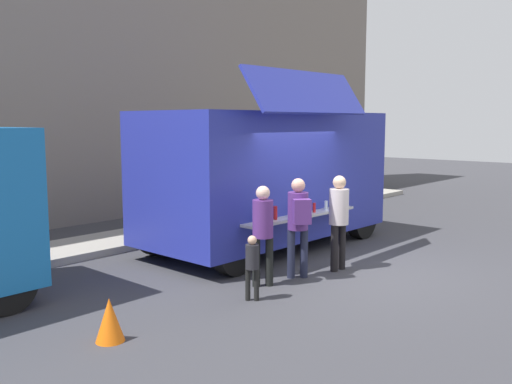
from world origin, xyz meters
TOP-DOWN VIEW (x-y plane):
  - ground_plane at (0.00, 0.00)m, footprint 60.00×60.00m
  - curb_strip at (-3.47, 5.01)m, footprint 28.00×1.60m
  - food_truck_main at (0.54, 2.39)m, footprint 5.67×3.09m
  - traffic_cone_orange at (-4.77, 0.44)m, footprint 0.36×0.36m
  - trash_bin at (4.90, 4.71)m, footprint 0.60×0.60m
  - customer_front_ordering at (-0.10, 0.16)m, footprint 0.36×0.35m
  - customer_mid_with_backpack at (-1.02, 0.38)m, footprint 0.52×0.55m
  - customer_rear_waiting at (-1.76, 0.54)m, footprint 0.34×0.34m
  - child_near_queue at (-2.43, 0.17)m, footprint 0.20×0.20m

SIDE VIEW (x-z plane):
  - ground_plane at x=0.00m, z-range 0.00..0.00m
  - curb_strip at x=-3.47m, z-range 0.00..0.15m
  - traffic_cone_orange at x=-4.77m, z-range 0.00..0.55m
  - trash_bin at x=4.90m, z-range 0.00..1.01m
  - child_near_queue at x=-2.43m, z-range 0.10..1.10m
  - customer_rear_waiting at x=-1.76m, z-range 0.16..1.83m
  - customer_front_ordering at x=-0.10m, z-range 0.17..1.91m
  - customer_mid_with_backpack at x=-1.02m, z-range 0.20..1.93m
  - food_truck_main at x=0.54m, z-range -0.25..3.41m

